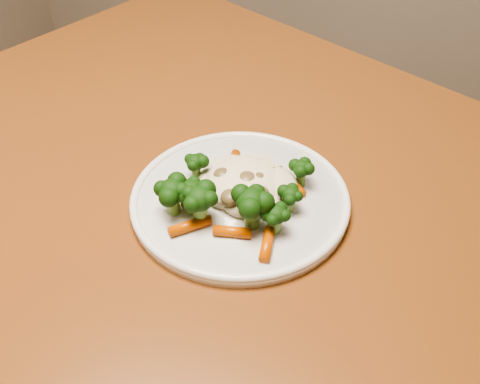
{
  "coord_description": "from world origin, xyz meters",
  "views": [
    {
      "loc": [
        -0.0,
        -0.3,
        1.23
      ],
      "look_at": [
        -0.19,
        0.18,
        0.77
      ],
      "focal_mm": 45.0,
      "sensor_mm": 36.0,
      "label": 1
    }
  ],
  "objects": [
    {
      "name": "meal",
      "position": [
        -0.19,
        0.17,
        0.78
      ],
      "size": [
        0.16,
        0.16,
        0.05
      ],
      "color": "beige",
      "rests_on": "plate"
    },
    {
      "name": "dining_table",
      "position": [
        -0.16,
        0.19,
        0.64
      ],
      "size": [
        1.34,
        1.12,
        0.75
      ],
      "rotation": [
        0.0,
        0.0,
        -0.37
      ],
      "color": "brown",
      "rests_on": "ground"
    },
    {
      "name": "plate",
      "position": [
        -0.19,
        0.18,
        0.76
      ],
      "size": [
        0.25,
        0.25,
        0.01
      ],
      "primitive_type": "cylinder",
      "color": "white",
      "rests_on": "dining_table"
    }
  ]
}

